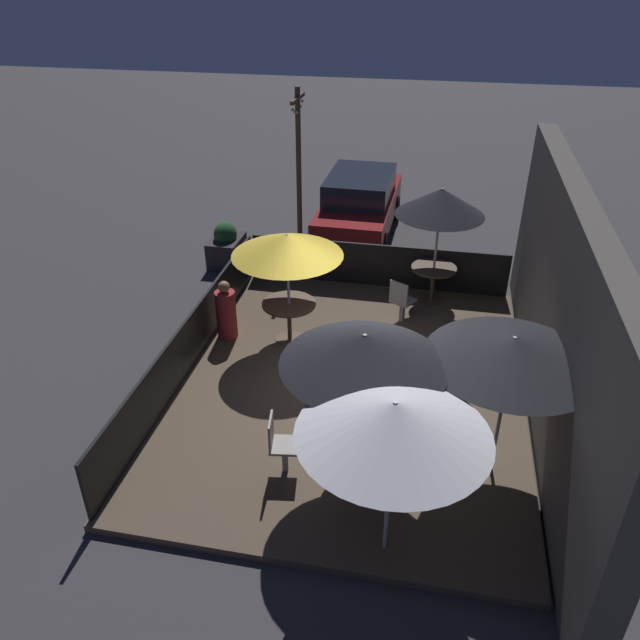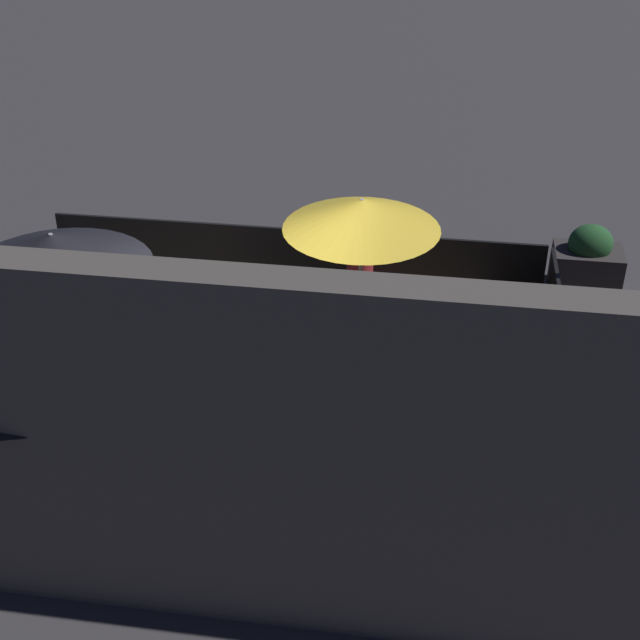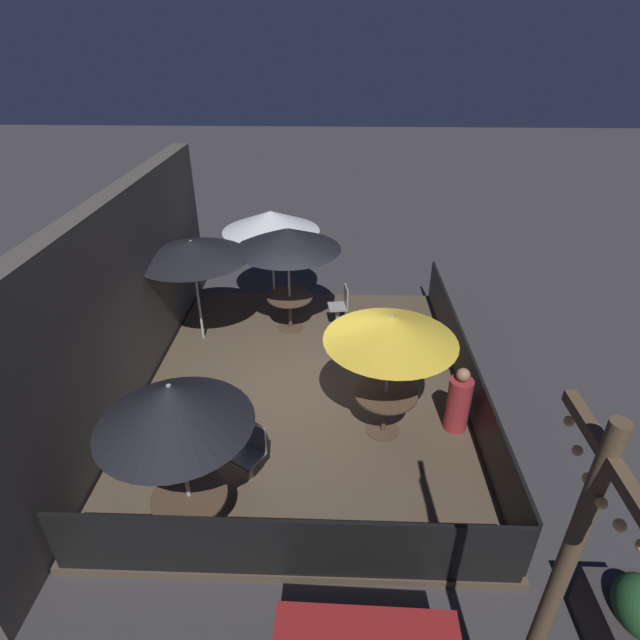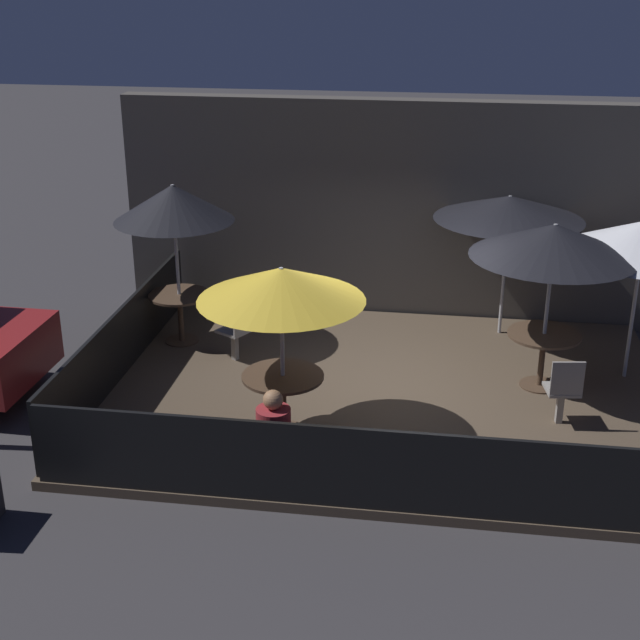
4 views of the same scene
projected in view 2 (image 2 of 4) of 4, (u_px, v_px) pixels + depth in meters
The scene contains 16 objects.
ground_plane at pixel (255, 404), 11.00m from camera, with size 60.00×60.00×0.00m, color #383538.
patio_deck at pixel (255, 401), 10.97m from camera, with size 7.42×5.72×0.12m.
building_wall at pixel (169, 454), 7.47m from camera, with size 9.02×0.36×3.54m.
fence_front at pixel (294, 258), 13.07m from camera, with size 7.22×0.05×0.95m.
fence_side_left at pixel (565, 391), 10.23m from camera, with size 0.05×5.52×0.95m.
patio_umbrella_0 at pixel (53, 252), 9.76m from camera, with size 2.15×2.15×2.28m.
patio_umbrella_1 at pixel (549, 317), 8.39m from camera, with size 1.74×1.74×2.42m.
patio_umbrella_2 at pixel (362, 214), 10.92m from camera, with size 1.97×1.97×2.13m.
patio_umbrella_3 at pixel (24, 350), 8.20m from camera, with size 2.23×2.23×2.18m.
dining_table_0 at pixel (72, 361), 10.50m from camera, with size 0.98×0.98×0.77m.
dining_table_1 at pixel (529, 445), 9.20m from camera, with size 0.92×0.92×0.76m.
dining_table_2 at pixel (359, 306), 11.60m from camera, with size 0.99×0.99×0.78m.
patio_chair_0 at pixel (94, 321), 11.51m from camera, with size 0.46×0.46×0.92m.
patio_chair_1 at pixel (432, 412), 9.86m from camera, with size 0.54×0.54×0.91m.
patron_0 at pixel (360, 271), 12.66m from camera, with size 0.49×0.49×1.16m.
planter_box at pixel (587, 262), 13.29m from camera, with size 1.00×0.70×1.05m.
Camera 2 is at (-2.12, 8.64, 6.61)m, focal length 50.00 mm.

